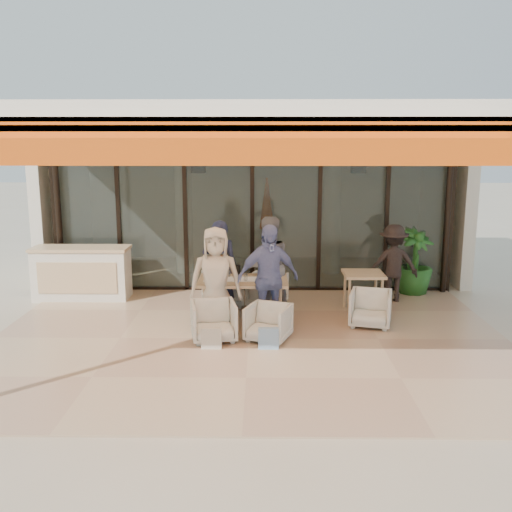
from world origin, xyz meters
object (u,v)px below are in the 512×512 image
Objects in this scene: dining_table at (242,283)px; chair_near_left at (214,319)px; chair_near_right at (268,321)px; diner_cream at (216,279)px; diner_navy at (220,268)px; chair_far_left at (222,287)px; diner_periwinkle at (268,278)px; standing_woman at (393,264)px; side_table at (363,279)px; chair_far_right at (267,288)px; diner_grey at (268,266)px; potted_palm at (414,261)px; host_counter at (82,273)px; side_chair at (370,307)px.

chair_near_left is at bearing -113.29° from dining_table.
diner_cream reaches higher than chair_near_right.
diner_navy is at bearing 132.85° from dining_table.
chair_far_left is at bearing 79.07° from chair_near_left.
diner_periwinkle is (0.00, 0.50, 0.56)m from chair_near_right.
chair_near_right is 0.42× the size of standing_woman.
diner_navy is at bearing -178.36° from side_table.
side_table is at bearing -178.00° from chair_far_right.
chair_near_left is 1.72m from diner_grey.
chair_near_right is 0.36× the size of diner_periwinkle.
diner_grey reaches higher than diner_navy.
diner_periwinkle is 2.34× the size of side_table.
potted_palm is (3.78, 0.92, 0.31)m from chair_far_left.
host_counter reaches higher than side_chair.
host_counter is 1.37× the size of potted_palm.
host_counter is at bearing -34.80° from diner_grey.
diner_grey is 0.90m from diner_periwinkle.
chair_near_right is 1.85m from side_chair.
diner_periwinkle is at bearing 69.69° from diner_grey.
chair_near_right is at bearing 106.10° from chair_far_right.
side_table is at bearing 19.17° from chair_near_left.
side_table is at bearing 104.58° from side_chair.
side_table is (2.54, 1.47, 0.30)m from chair_near_left.
diner_navy is (-0.84, 1.40, 0.53)m from chair_near_right.
chair_near_left is (2.75, -2.33, -0.19)m from host_counter.
diner_cream is (-0.84, -0.90, -0.03)m from diner_grey.
chair_near_right is at bearing 69.69° from diner_grey.
dining_table is at bearing 101.77° from chair_far_left.
diner_cream is at bearing -160.41° from side_chair.
chair_far_right is 1.08× the size of chair_near_right.
diner_cream is 0.84m from diner_periwinkle.
chair_far_right is at bearing -6.79° from host_counter.
diner_grey reaches higher than potted_palm.
dining_table is at bearing 81.69° from chair_far_right.
diner_grey is 1.72m from side_table.
chair_near_right is 1.11m from diner_cream.
chair_far_left is at bearing -86.66° from diner_navy.
chair_far_right is at bearing -110.31° from diner_grey.
diner_grey is 3.27m from potted_palm.
diner_cream is at bearing -159.05° from side_table.
potted_palm is (3.78, 2.82, 0.33)m from chair_near_left.
chair_far_left is 3.27m from standing_woman.
chair_far_left is at bearing 134.35° from chair_near_right.
potted_palm is at bearing 28.91° from dining_table.
diner_navy reaches higher than chair_near_right.
diner_periwinkle is 1.30× the size of potted_palm.
diner_periwinkle is (0.84, -0.90, 0.03)m from diner_navy.
side_table reaches higher than chair_far_left.
chair_near_right is 1.72m from diner_navy.
diner_periwinkle reaches higher than diner_cream.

